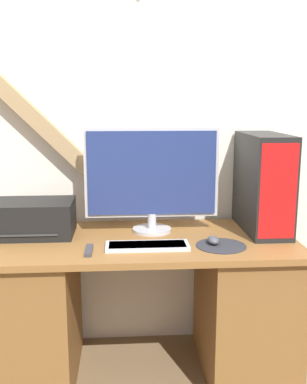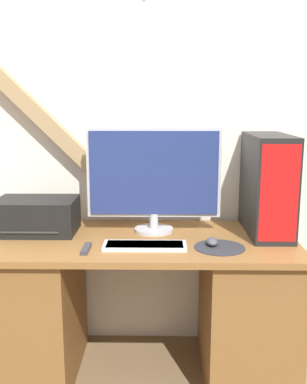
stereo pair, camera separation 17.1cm
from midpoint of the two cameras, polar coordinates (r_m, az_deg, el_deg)
wall_back at (r=2.47m, az=-4.30°, el=11.06°), size 6.40×0.13×2.70m
desk at (r=2.31m, az=-3.91°, el=-14.21°), size 1.50×0.67×0.72m
monitor at (r=2.24m, az=-2.41°, el=2.01°), size 0.67×0.20×0.53m
keyboard at (r=2.04m, az=-3.20°, el=-6.86°), size 0.38×0.13×0.02m
mousepad at (r=2.08m, az=6.24°, el=-6.83°), size 0.23×0.23×0.00m
mouse at (r=2.09m, az=5.30°, el=-6.13°), size 0.05×0.08×0.04m
computer_tower at (r=2.31m, az=11.71°, el=1.13°), size 0.19×0.46×0.49m
printer at (r=2.31m, az=-17.14°, el=-3.24°), size 0.40×0.27×0.17m
remote_control at (r=2.02m, az=-10.65°, el=-7.32°), size 0.03×0.14×0.02m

